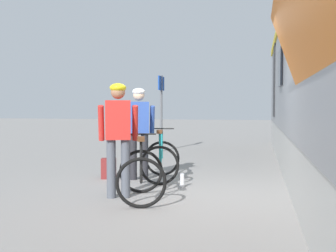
{
  "coord_description": "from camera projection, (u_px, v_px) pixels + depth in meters",
  "views": [
    {
      "loc": [
        0.98,
        -6.44,
        1.4
      ],
      "look_at": [
        -0.65,
        0.99,
        1.05
      ],
      "focal_mm": 44.28,
      "sensor_mm": 36.0,
      "label": 1
    }
  ],
  "objects": [
    {
      "name": "ground_plane",
      "position": [
        195.0,
        195.0,
        6.55
      ],
      "size": [
        80.0,
        80.0,
        0.0
      ],
      "primitive_type": "plane",
      "color": "gray"
    },
    {
      "name": "cyclist_near_in_red",
      "position": [
        118.0,
        129.0,
        6.34
      ],
      "size": [
        0.66,
        0.43,
        1.76
      ],
      "color": "#4C515B",
      "rests_on": "ground"
    },
    {
      "name": "cyclist_far_in_blue",
      "position": [
        139.0,
        125.0,
        7.95
      ],
      "size": [
        0.66,
        0.44,
        1.76
      ],
      "color": "#232328",
      "rests_on": "ground"
    },
    {
      "name": "bicycle_near_black",
      "position": [
        141.0,
        174.0,
        6.19
      ],
      "size": [
        0.98,
        1.22,
        0.99
      ],
      "color": "black",
      "rests_on": "ground"
    },
    {
      "name": "bicycle_far_teal",
      "position": [
        161.0,
        159.0,
        7.89
      ],
      "size": [
        0.89,
        1.18,
        0.99
      ],
      "color": "black",
      "rests_on": "ground"
    },
    {
      "name": "backpack_on_platform",
      "position": [
        109.0,
        168.0,
        8.07
      ],
      "size": [
        0.31,
        0.24,
        0.4
      ],
      "primitive_type": "cube",
      "rotation": [
        0.0,
        0.0,
        0.24
      ],
      "color": "maroon",
      "rests_on": "ground"
    },
    {
      "name": "water_bottle_near_the_bikes",
      "position": [
        182.0,
        181.0,
        7.2
      ],
      "size": [
        0.07,
        0.07,
        0.24
      ],
      "primitive_type": "cylinder",
      "color": "silver",
      "rests_on": "ground"
    },
    {
      "name": "platform_sign_post",
      "position": [
        161.0,
        100.0,
        13.08
      ],
      "size": [
        0.08,
        0.7,
        2.4
      ],
      "color": "#595B60",
      "rests_on": "ground"
    }
  ]
}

